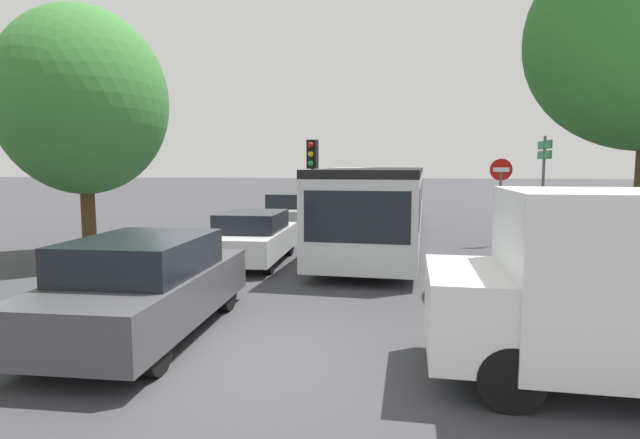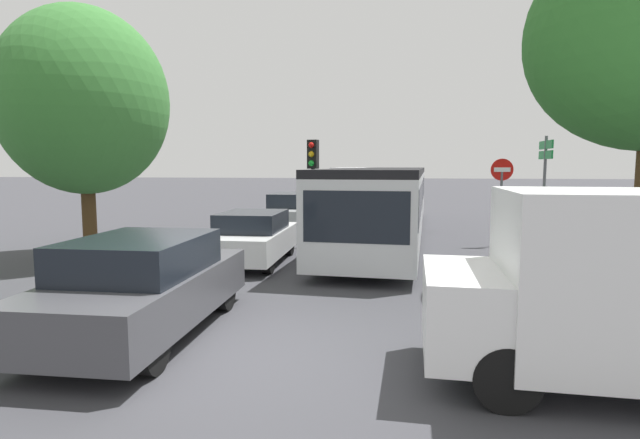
{
  "view_description": "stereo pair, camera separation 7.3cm",
  "coord_description": "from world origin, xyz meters",
  "px_view_note": "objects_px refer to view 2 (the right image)",
  "views": [
    {
      "loc": [
        1.95,
        -6.53,
        2.59
      ],
      "look_at": [
        0.2,
        6.24,
        1.2
      ],
      "focal_mm": 28.0,
      "sensor_mm": 36.0,
      "label": 1
    },
    {
      "loc": [
        2.02,
        -6.52,
        2.59
      ],
      "look_at": [
        0.2,
        6.24,
        1.2
      ],
      "focal_mm": 28.0,
      "sensor_mm": 36.0,
      "label": 2
    }
  ],
  "objects_px": {
    "queued_car_white": "(253,237)",
    "traffic_light": "(313,169)",
    "queued_car_graphite": "(144,285)",
    "tree_left_mid": "(84,102)",
    "no_entry_sign": "(501,188)",
    "articulated_bus": "(387,197)",
    "city_bus_rear": "(350,179)",
    "queued_car_silver": "(295,212)",
    "queued_car_navy": "(318,202)",
    "direction_sign_post": "(545,167)",
    "queued_car_green": "(335,195)"
  },
  "relations": [
    {
      "from": "city_bus_rear",
      "to": "queued_car_white",
      "type": "height_order",
      "value": "city_bus_rear"
    },
    {
      "from": "queued_car_navy",
      "to": "articulated_bus",
      "type": "bearing_deg",
      "value": -152.97
    },
    {
      "from": "queued_car_white",
      "to": "traffic_light",
      "type": "bearing_deg",
      "value": -23.52
    },
    {
      "from": "queued_car_silver",
      "to": "traffic_light",
      "type": "distance_m",
      "value": 4.35
    },
    {
      "from": "queued_car_graphite",
      "to": "no_entry_sign",
      "type": "height_order",
      "value": "no_entry_sign"
    },
    {
      "from": "queued_car_navy",
      "to": "no_entry_sign",
      "type": "distance_m",
      "value": 11.58
    },
    {
      "from": "queued_car_graphite",
      "to": "no_entry_sign",
      "type": "xyz_separation_m",
      "value": [
        7.21,
        9.63,
        1.1
      ]
    },
    {
      "from": "articulated_bus",
      "to": "city_bus_rear",
      "type": "relative_size",
      "value": 1.49
    },
    {
      "from": "queued_car_silver",
      "to": "queued_car_navy",
      "type": "height_order",
      "value": "queued_car_silver"
    },
    {
      "from": "no_entry_sign",
      "to": "traffic_light",
      "type": "bearing_deg",
      "value": -79.55
    },
    {
      "from": "direction_sign_post",
      "to": "tree_left_mid",
      "type": "xyz_separation_m",
      "value": [
        -13.6,
        -5.06,
        1.79
      ]
    },
    {
      "from": "articulated_bus",
      "to": "queued_car_navy",
      "type": "bearing_deg",
      "value": -148.51
    },
    {
      "from": "queued_car_green",
      "to": "traffic_light",
      "type": "xyz_separation_m",
      "value": [
        1.06,
        -15.64,
        1.75
      ]
    },
    {
      "from": "articulated_bus",
      "to": "queued_car_navy",
      "type": "xyz_separation_m",
      "value": [
        -3.64,
        7.0,
        -0.73
      ]
    },
    {
      "from": "queued_car_white",
      "to": "queued_car_navy",
      "type": "distance_m",
      "value": 12.8
    },
    {
      "from": "queued_car_navy",
      "to": "tree_left_mid",
      "type": "xyz_separation_m",
      "value": [
        -4.64,
        -12.65,
        3.62
      ]
    },
    {
      "from": "queued_car_green",
      "to": "tree_left_mid",
      "type": "relative_size",
      "value": 0.62
    },
    {
      "from": "no_entry_sign",
      "to": "queued_car_white",
      "type": "bearing_deg",
      "value": -61.54
    },
    {
      "from": "queued_car_white",
      "to": "direction_sign_post",
      "type": "bearing_deg",
      "value": -59.87
    },
    {
      "from": "queued_car_graphite",
      "to": "traffic_light",
      "type": "height_order",
      "value": "traffic_light"
    },
    {
      "from": "queued_car_graphite",
      "to": "queued_car_green",
      "type": "height_order",
      "value": "queued_car_graphite"
    },
    {
      "from": "queued_car_silver",
      "to": "direction_sign_post",
      "type": "bearing_deg",
      "value": -98.87
    },
    {
      "from": "city_bus_rear",
      "to": "queued_car_navy",
      "type": "distance_m",
      "value": 19.0
    },
    {
      "from": "queued_car_white",
      "to": "traffic_light",
      "type": "relative_size",
      "value": 1.17
    },
    {
      "from": "city_bus_rear",
      "to": "tree_left_mid",
      "type": "bearing_deg",
      "value": 170.42
    },
    {
      "from": "articulated_bus",
      "to": "queued_car_white",
      "type": "relative_size",
      "value": 4.26
    },
    {
      "from": "city_bus_rear",
      "to": "queued_car_silver",
      "type": "bearing_deg",
      "value": 178.72
    },
    {
      "from": "traffic_light",
      "to": "direction_sign_post",
      "type": "height_order",
      "value": "direction_sign_post"
    },
    {
      "from": "queued_car_navy",
      "to": "no_entry_sign",
      "type": "height_order",
      "value": "no_entry_sign"
    },
    {
      "from": "queued_car_navy",
      "to": "tree_left_mid",
      "type": "distance_m",
      "value": 13.96
    },
    {
      "from": "queued_car_graphite",
      "to": "queued_car_navy",
      "type": "xyz_separation_m",
      "value": [
        -0.05,
        18.57,
        -0.06
      ]
    },
    {
      "from": "queued_car_navy",
      "to": "queued_car_silver",
      "type": "bearing_deg",
      "value": 179.63
    },
    {
      "from": "traffic_light",
      "to": "direction_sign_post",
      "type": "distance_m",
      "value": 8.01
    },
    {
      "from": "queued_car_white",
      "to": "traffic_light",
      "type": "distance_m",
      "value": 3.5
    },
    {
      "from": "queued_car_white",
      "to": "tree_left_mid",
      "type": "distance_m",
      "value": 6.02
    },
    {
      "from": "city_bus_rear",
      "to": "queued_car_navy",
      "type": "bearing_deg",
      "value": 178.61
    },
    {
      "from": "city_bus_rear",
      "to": "queued_car_silver",
      "type": "xyz_separation_m",
      "value": [
        -0.12,
        -25.26,
        -0.64
      ]
    },
    {
      "from": "city_bus_rear",
      "to": "queued_car_silver",
      "type": "height_order",
      "value": "city_bus_rear"
    },
    {
      "from": "queued_car_silver",
      "to": "queued_car_green",
      "type": "xyz_separation_m",
      "value": [
        0.26,
        11.88,
        -0.03
      ]
    },
    {
      "from": "traffic_light",
      "to": "tree_left_mid",
      "type": "relative_size",
      "value": 0.49
    },
    {
      "from": "articulated_bus",
      "to": "no_entry_sign",
      "type": "relative_size",
      "value": 6.03
    },
    {
      "from": "direction_sign_post",
      "to": "traffic_light",
      "type": "bearing_deg",
      "value": 17.44
    },
    {
      "from": "direction_sign_post",
      "to": "tree_left_mid",
      "type": "distance_m",
      "value": 14.62
    },
    {
      "from": "queued_car_silver",
      "to": "queued_car_navy",
      "type": "xyz_separation_m",
      "value": [
        -0.01,
        6.27,
        -0.06
      ]
    },
    {
      "from": "articulated_bus",
      "to": "city_bus_rear",
      "type": "xyz_separation_m",
      "value": [
        -3.52,
        25.99,
        -0.03
      ]
    },
    {
      "from": "city_bus_rear",
      "to": "queued_car_navy",
      "type": "xyz_separation_m",
      "value": [
        -0.12,
        -18.99,
        -0.7
      ]
    },
    {
      "from": "direction_sign_post",
      "to": "queued_car_green",
      "type": "bearing_deg",
      "value": -56.95
    },
    {
      "from": "city_bus_rear",
      "to": "queued_car_white",
      "type": "relative_size",
      "value": 2.87
    },
    {
      "from": "city_bus_rear",
      "to": "queued_car_green",
      "type": "distance_m",
      "value": 13.4
    },
    {
      "from": "queued_car_navy",
      "to": "traffic_light",
      "type": "xyz_separation_m",
      "value": [
        1.33,
        -10.03,
        1.78
      ]
    }
  ]
}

